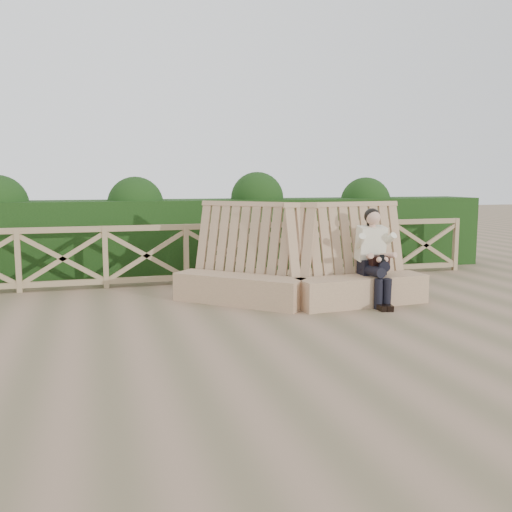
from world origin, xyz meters
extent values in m
plane|color=brown|center=(0.00, 0.00, 0.00)|extent=(60.00, 60.00, 0.00)
cube|color=#977356|center=(-0.21, 1.60, 0.22)|extent=(1.85, 1.77, 0.44)
cube|color=#977356|center=(-0.03, 1.79, 0.80)|extent=(1.82, 1.73, 1.56)
cube|color=#977356|center=(1.57, 0.98, 0.22)|extent=(2.10, 0.68, 0.44)
cube|color=#977356|center=(1.55, 1.25, 0.80)|extent=(2.10, 0.62, 1.56)
cube|color=black|center=(1.80, 1.11, 0.56)|extent=(0.39, 0.29, 0.23)
cube|color=beige|center=(1.80, 1.16, 0.92)|extent=(0.43, 0.32, 0.56)
sphere|color=tan|center=(1.80, 1.11, 1.32)|extent=(0.23, 0.23, 0.22)
sphere|color=black|center=(1.80, 1.15, 1.35)|extent=(0.25, 0.25, 0.24)
cylinder|color=black|center=(1.70, 0.89, 0.54)|extent=(0.17, 0.49, 0.16)
cylinder|color=black|center=(1.87, 0.91, 0.61)|extent=(0.17, 0.50, 0.18)
cylinder|color=black|center=(1.68, 0.66, 0.22)|extent=(0.13, 0.13, 0.44)
cylinder|color=black|center=(1.81, 0.63, 0.22)|extent=(0.13, 0.13, 0.44)
cube|color=black|center=(1.68, 0.56, 0.04)|extent=(0.10, 0.26, 0.09)
cube|color=black|center=(1.78, 0.54, 0.04)|extent=(0.10, 0.26, 0.09)
cube|color=black|center=(1.81, 0.92, 0.67)|extent=(0.29, 0.18, 0.19)
cube|color=black|center=(1.79, 0.75, 0.73)|extent=(0.08, 0.10, 0.13)
cube|color=olive|center=(0.00, 3.50, 1.05)|extent=(10.10, 0.07, 0.10)
cube|color=olive|center=(0.00, 3.50, 0.12)|extent=(10.10, 0.07, 0.10)
cube|color=black|center=(0.00, 4.70, 0.75)|extent=(12.00, 1.20, 1.50)
camera|label=1|loc=(-2.38, -6.77, 1.91)|focal=40.00mm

